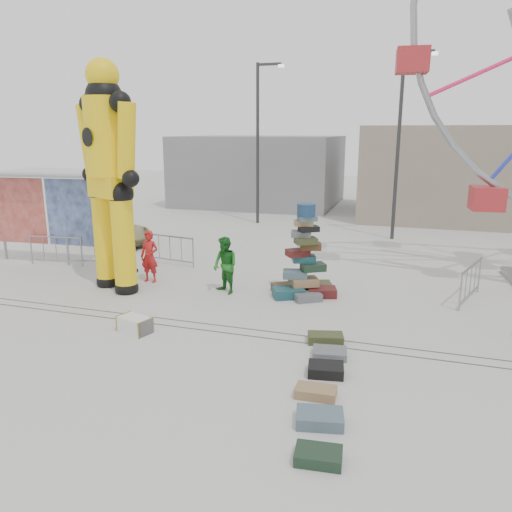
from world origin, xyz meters
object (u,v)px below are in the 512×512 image
(barricade_dummy_a, at_px, (56,250))
(pedestrian_green, at_px, (225,265))
(barricade_dummy_c, at_px, (170,250))
(banner_scaffold, at_px, (44,197))
(barricade_wheel_front, at_px, (470,283))
(barricade_dummy_b, at_px, (95,251))
(pedestrian_red, at_px, (150,257))
(parked_suv, at_px, (112,230))
(lamp_post_left, at_px, (259,136))
(steamer_trunk, at_px, (135,325))
(pedestrian_black, at_px, (130,247))
(lamp_post_right, at_px, (401,137))
(crash_test_dummy, at_px, (109,169))
(suitcase_tower, at_px, (304,270))

(barricade_dummy_a, bearing_deg, pedestrian_green, -16.35)
(barricade_dummy_c, bearing_deg, barricade_dummy_a, -151.78)
(banner_scaffold, xyz_separation_m, barricade_wheel_front, (14.22, 0.21, -1.91))
(barricade_dummy_a, height_order, barricade_dummy_b, same)
(pedestrian_red, distance_m, parked_suv, 6.41)
(lamp_post_left, relative_size, steamer_trunk, 9.81)
(pedestrian_green, distance_m, pedestrian_black, 4.09)
(lamp_post_left, distance_m, barricade_dummy_a, 11.97)
(pedestrian_green, bearing_deg, barricade_dummy_a, -156.47)
(barricade_dummy_a, xyz_separation_m, parked_suv, (-0.17, 3.83, 0.03))
(barricade_dummy_b, xyz_separation_m, parked_suv, (-1.53, 3.46, 0.03))
(lamp_post_right, distance_m, barricade_wheel_front, 9.34)
(barricade_dummy_a, height_order, pedestrian_black, pedestrian_black)
(banner_scaffold, distance_m, parked_suv, 4.22)
(banner_scaffold, bearing_deg, barricade_dummy_b, 6.18)
(pedestrian_red, distance_m, pedestrian_black, 1.45)
(pedestrian_red, height_order, pedestrian_green, pedestrian_green)
(crash_test_dummy, bearing_deg, barricade_wheel_front, 35.79)
(barricade_dummy_c, bearing_deg, pedestrian_green, -29.48)
(crash_test_dummy, bearing_deg, steamer_trunk, -26.26)
(steamer_trunk, distance_m, pedestrian_black, 5.51)
(suitcase_tower, xyz_separation_m, pedestrian_red, (-5.00, -0.22, 0.08))
(lamp_post_right, relative_size, lamp_post_left, 1.00)
(crash_test_dummy, bearing_deg, pedestrian_red, 82.61)
(barricade_dummy_b, bearing_deg, crash_test_dummy, -58.65)
(crash_test_dummy, xyz_separation_m, parked_suv, (-3.81, 5.61, -3.08))
(pedestrian_green, bearing_deg, lamp_post_left, 134.99)
(crash_test_dummy, relative_size, pedestrian_red, 4.13)
(barricade_dummy_a, bearing_deg, lamp_post_right, 28.99)
(pedestrian_black, bearing_deg, parked_suv, -16.49)
(steamer_trunk, relative_size, parked_suv, 0.20)
(barricade_dummy_c, xyz_separation_m, barricade_wheel_front, (10.03, -1.08, 0.00))
(barricade_dummy_a, xyz_separation_m, pedestrian_black, (3.04, 0.01, 0.33))
(lamp_post_right, relative_size, steamer_trunk, 9.81)
(suitcase_tower, height_order, crash_test_dummy, crash_test_dummy)
(barricade_dummy_c, distance_m, barricade_wheel_front, 10.09)
(suitcase_tower, relative_size, barricade_wheel_front, 1.37)
(banner_scaffold, distance_m, barricade_wheel_front, 14.35)
(lamp_post_right, bearing_deg, barricade_dummy_b, -141.62)
(banner_scaffold, distance_m, pedestrian_red, 4.92)
(barricade_wheel_front, xyz_separation_m, parked_suv, (-14.08, 3.57, 0.03))
(banner_scaffold, distance_m, pedestrian_black, 3.71)
(crash_test_dummy, xyz_separation_m, pedestrian_green, (3.34, 0.65, -2.80))
(steamer_trunk, height_order, parked_suv, parked_suv)
(barricade_dummy_b, height_order, pedestrian_black, pedestrian_black)
(barricade_dummy_c, bearing_deg, suitcase_tower, -10.58)
(pedestrian_red, relative_size, pedestrian_green, 0.98)
(lamp_post_left, height_order, suitcase_tower, lamp_post_left)
(barricade_dummy_c, xyz_separation_m, pedestrian_red, (0.38, -2.14, 0.29))
(barricade_dummy_a, height_order, barricade_wheel_front, same)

